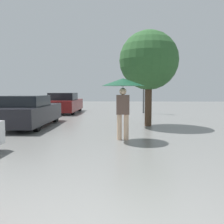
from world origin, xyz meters
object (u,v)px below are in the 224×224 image
Objects in this scene: parked_car_middle at (26,112)px; parked_car_farthest at (64,103)px; pedestrian at (123,88)px; tree at (149,61)px; street_lamp at (144,66)px.

parked_car_farthest reaches higher than parked_car_middle.
tree is (1.08, 2.96, 1.13)m from pedestrian.
street_lamp is (5.34, 5.97, 2.38)m from parked_car_middle.
pedestrian reaches higher than parked_car_farthest.
parked_car_middle is at bearing -176.46° from tree.
pedestrian is 0.45× the size of parked_car_middle.
tree is at bearing 3.54° from parked_car_middle.
parked_car_farthest is 7.77m from tree.
parked_car_farthest is at bearing 179.34° from street_lamp.
pedestrian is 0.44× the size of street_lamp.
parked_car_farthest is (0.19, 6.03, 0.01)m from parked_car_middle.
parked_car_farthest is 0.98× the size of street_lamp.
parked_car_farthest is 1.05× the size of tree.
tree is (5.02, 0.31, 2.08)m from parked_car_middle.
street_lamp is at bearing -0.66° from parked_car_farthest.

